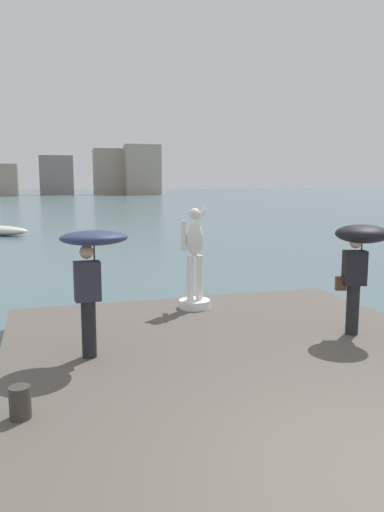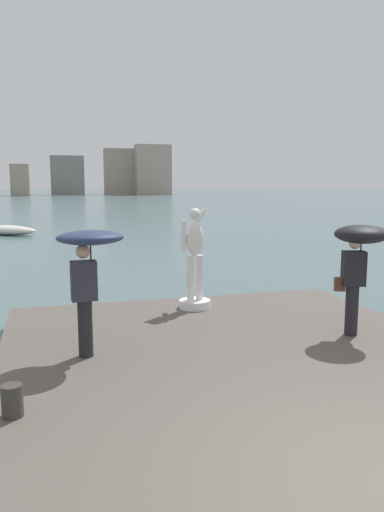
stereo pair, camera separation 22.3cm
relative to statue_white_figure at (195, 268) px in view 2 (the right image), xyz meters
name	(u,v)px [view 2 (the right image)]	position (x,y,z in m)	size (l,w,h in m)	color
ground_plane	(86,218)	(-0.12, 33.57, -1.26)	(400.00, 400.00, 0.00)	#4C666B
pier	(274,400)	(-0.12, -4.22, -1.06)	(7.30, 10.41, 0.40)	#564F47
statue_white_figure	(195,268)	(0.00, 0.00, 0.00)	(0.67, 0.90, 2.15)	white
onlooker_left	(88,257)	(-2.34, -2.37, 0.68)	(1.06, 1.07, 1.95)	black
onlooker_right	(359,249)	(2.19, -2.56, 0.66)	(1.14, 1.14, 1.93)	black
mooring_bollard	(12,401)	(-3.36, -4.19, -0.67)	(0.24, 0.24, 0.37)	#38332D
boat_near	(4,230)	(-5.62, 21.05, -0.97)	(4.20, 3.34, 0.57)	silver
distant_skyline	(85,174)	(5.39, 118.74, 3.91)	(53.56, 11.82, 12.56)	gray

